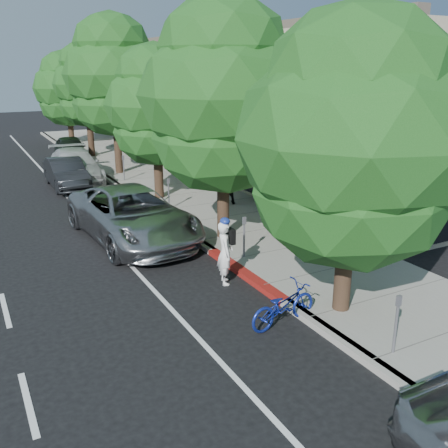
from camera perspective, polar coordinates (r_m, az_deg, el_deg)
ground at (r=13.43m, az=4.57°, el=-7.49°), size 120.00×120.00×0.00m
sidewalk at (r=21.04m, az=-1.85°, el=2.16°), size 4.60×56.00×0.15m
curb at (r=20.17m, az=-7.72°, el=1.32°), size 0.30×56.00×0.15m
curb_red_segment at (r=14.18m, az=2.40°, el=-5.72°), size 0.32×4.00×0.15m
storefront_building at (r=32.61m, az=1.90°, el=13.80°), size 10.00×36.00×7.00m
street_tree_0 at (r=11.24m, az=14.59°, el=9.10°), size 5.24×5.24×7.03m
street_tree_1 at (r=16.10m, az=-0.11°, el=14.17°), size 5.39×5.39×7.85m
street_tree_2 at (r=21.62m, az=-7.80°, el=13.17°), size 4.31×4.31×6.66m
street_tree_3 at (r=27.26m, az=-12.53°, el=16.10°), size 5.13×5.13×8.34m
street_tree_4 at (r=33.08m, az=-15.44°, el=14.99°), size 4.11×4.11×7.19m
street_tree_5 at (r=38.96m, az=-17.48°, el=14.50°), size 4.82×4.82×6.82m
cyclist at (r=13.46m, az=0.12°, el=-3.32°), size 0.59×0.74×1.75m
bicycle at (r=11.59m, az=6.79°, el=-9.21°), size 1.92×0.90×0.97m
silver_suv at (r=17.12m, az=-10.43°, el=1.02°), size 3.37×6.52×1.76m
dark_sedan at (r=25.47m, az=-17.58°, el=5.56°), size 1.51×4.34×1.43m
white_pickup at (r=26.57m, az=-16.67°, el=6.35°), size 2.69×5.77×1.63m
dark_suv_far at (r=32.75m, az=-17.14°, el=8.22°), size 2.23×4.59×1.51m
pedestrian at (r=20.66m, az=0.05°, el=4.93°), size 1.03×0.84×1.98m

